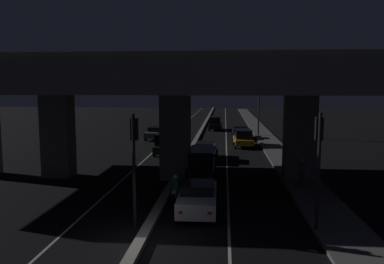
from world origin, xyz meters
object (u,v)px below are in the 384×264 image
Objects in this scene: car_white_lead at (198,197)px; motorcycle_black_filtering_mid at (191,163)px; traffic_light_left_of_median at (134,150)px; car_grey_second_oncoming at (156,133)px; car_dark_blue_fifth at (240,132)px; street_lamp at (256,101)px; car_taxi_yellow_fourth at (243,137)px; car_dark_green_lead_oncoming at (166,143)px; car_black_second at (202,163)px; motorcycle_white_filtering_near at (175,190)px; car_black_sixth at (215,123)px; car_dark_blue_third at (205,150)px; pedestrian_on_sidewalk at (302,172)px; traffic_light_right_of_median at (319,152)px.

car_white_lead reaches higher than motorcycle_black_filtering_mid.
car_white_lead is (2.59, 2.06, -2.61)m from traffic_light_left_of_median.
car_dark_blue_fifth is at bearing 99.15° from car_grey_second_oncoming.
street_lamp is 1.75× the size of car_taxi_yellow_fourth.
motorcycle_black_filtering_mid is (-6.31, -20.41, -3.81)m from street_lamp.
car_taxi_yellow_fourth is 0.89× the size of car_dark_green_lead_oncoming.
car_grey_second_oncoming is (-6.57, 18.55, -0.26)m from car_black_second.
motorcycle_white_filtering_near is at bearing -103.17° from street_lamp.
car_black_sixth is at bearing 0.94° from motorcycle_black_filtering_mid.
car_taxi_yellow_fourth reaches higher than car_dark_blue_third.
car_grey_second_oncoming is (-10.01, 4.77, -0.18)m from car_taxi_yellow_fourth.
motorcycle_white_filtering_near is at bearing 14.85° from car_grey_second_oncoming.
car_black_second reaches higher than car_taxi_yellow_fourth.
street_lamp reaches higher than motorcycle_white_filtering_near.
motorcycle_white_filtering_near is (-1.29, -34.27, -0.37)m from car_black_sixth.
motorcycle_black_filtering_mid is at bearing 178.99° from car_black_sixth.
traffic_light_left_of_median reaches higher than pedestrian_on_sidewalk.
traffic_light_right_of_median reaches higher than car_white_lead.
car_grey_second_oncoming is 17.73m from motorcycle_black_filtering_mid.
car_dark_blue_fifth is (5.72, 29.01, -2.62)m from traffic_light_left_of_median.
car_grey_second_oncoming is (-6.81, -10.19, -0.24)m from car_black_sixth.
pedestrian_on_sidewalk is at bearing -172.79° from car_taxi_yellow_fourth.
car_black_sixth is 12.26m from car_grey_second_oncoming.
car_black_second reaches higher than car_grey_second_oncoming.
traffic_light_right_of_median is at bearing -96.59° from pedestrian_on_sidewalk.
pedestrian_on_sidewalk reaches higher than car_dark_blue_fifth.
car_taxi_yellow_fourth is 2.34× the size of motorcycle_white_filtering_near.
car_dark_blue_third is (-5.44, 15.63, -2.66)m from traffic_light_right_of_median.
street_lamp is at bearing -10.88° from car_white_lead.
traffic_light_right_of_median reaches higher than car_black_second.
car_white_lead is at bearing 38.47° from traffic_light_left_of_median.
car_black_sixth is 20.34m from car_dark_green_lead_oncoming.
traffic_light_left_of_median is 1.08× the size of car_dark_blue_third.
car_dark_blue_fifth reaches higher than car_grey_second_oncoming.
car_black_second is at bearing 75.74° from traffic_light_left_of_median.
traffic_light_right_of_median is 2.65× the size of motorcycle_black_filtering_mid.
pedestrian_on_sidewalk is (0.80, 6.90, -2.43)m from traffic_light_right_of_median.
car_dark_blue_fifth is (3.46, 13.38, -0.02)m from car_dark_blue_third.
car_dark_blue_fifth is at bearing 97.15° from pedestrian_on_sidewalk.
traffic_light_left_of_median is 4.76m from motorcycle_white_filtering_near.
car_dark_blue_third is at bearing 56.32° from car_dark_green_lead_oncoming.
car_dark_blue_fifth is at bearing 78.84° from traffic_light_left_of_median.
car_dark_blue_third is at bearing 0.51° from car_white_lead.
car_taxi_yellow_fourth is at bearing -10.50° from motorcycle_white_filtering_near.
traffic_light_right_of_median is 7.36m from pedestrian_on_sidewalk.
traffic_light_left_of_median is 29.69m from car_dark_blue_fifth.
motorcycle_white_filtering_near is at bearing 177.91° from car_dark_blue_third.
pedestrian_on_sidewalk is (12.74, -20.85, 0.25)m from car_grey_second_oncoming.
car_black_second is 19.68m from car_grey_second_oncoming.
pedestrian_on_sidewalk is (5.91, 4.84, 0.24)m from car_white_lead.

